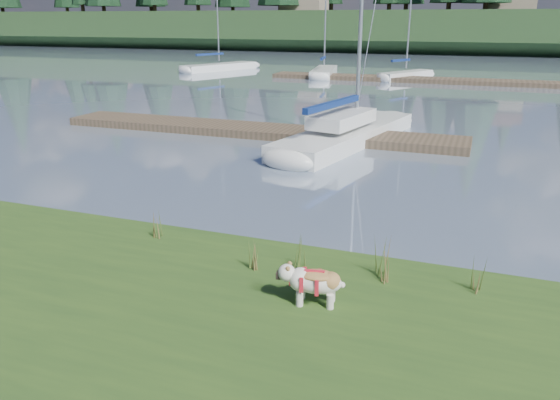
% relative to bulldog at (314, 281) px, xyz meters
% --- Properties ---
extents(ground, '(200.00, 200.00, 0.00)m').
position_rel_bulldog_xyz_m(ground, '(-2.27, 33.49, -0.71)').
color(ground, '#7B8CA4').
rests_on(ground, ground).
extents(bank, '(60.00, 9.00, 0.35)m').
position_rel_bulldog_xyz_m(bank, '(-2.27, -2.51, -0.54)').
color(bank, '#2F4D1B').
rests_on(bank, ground).
extents(ridge, '(200.00, 20.00, 5.00)m').
position_rel_bulldog_xyz_m(ridge, '(-2.27, 76.49, 1.79)').
color(ridge, '#1C3218').
rests_on(ridge, ground).
extents(bulldog, '(0.98, 0.49, 0.58)m').
position_rel_bulldog_xyz_m(bulldog, '(0.00, 0.00, 0.00)').
color(bulldog, silver).
rests_on(bulldog, bank).
extents(sailboat_main, '(3.70, 9.45, 13.30)m').
position_rel_bulldog_xyz_m(sailboat_main, '(-2.36, 12.82, -0.29)').
color(sailboat_main, silver).
rests_on(sailboat_main, ground).
extents(dock_near, '(16.00, 2.00, 0.30)m').
position_rel_bulldog_xyz_m(dock_near, '(-6.27, 12.49, -0.56)').
color(dock_near, '#4C3D2C').
rests_on(dock_near, ground).
extents(dock_far, '(26.00, 2.20, 0.30)m').
position_rel_bulldog_xyz_m(dock_far, '(-0.27, 33.49, -0.56)').
color(dock_far, '#4C3D2C').
rests_on(dock_far, ground).
extents(sailboat_bg_0, '(4.71, 8.35, 12.07)m').
position_rel_bulldog_xyz_m(sailboat_bg_0, '(-19.55, 37.29, -0.39)').
color(sailboat_bg_0, silver).
rests_on(sailboat_bg_0, ground).
extents(sailboat_bg_1, '(2.79, 7.69, 11.31)m').
position_rel_bulldog_xyz_m(sailboat_bg_1, '(-10.18, 35.95, -0.38)').
color(sailboat_bg_1, silver).
rests_on(sailboat_bg_1, ground).
extents(sailboat_bg_2, '(3.82, 5.78, 9.15)m').
position_rel_bulldog_xyz_m(sailboat_bg_2, '(-3.45, 35.32, -0.38)').
color(sailboat_bg_2, silver).
rests_on(sailboat_bg_2, ground).
extents(weed_0, '(0.17, 0.14, 0.59)m').
position_rel_bulldog_xyz_m(weed_0, '(-1.27, 0.73, -0.11)').
color(weed_0, '#475B23').
rests_on(weed_0, bank).
extents(weed_1, '(0.17, 0.14, 0.59)m').
position_rel_bulldog_xyz_m(weed_1, '(-0.57, 1.07, -0.11)').
color(weed_1, '#475B23').
rests_on(weed_1, bank).
extents(weed_2, '(0.17, 0.14, 0.76)m').
position_rel_bulldog_xyz_m(weed_2, '(0.73, 1.28, -0.04)').
color(weed_2, '#475B23').
rests_on(weed_2, bank).
extents(weed_3, '(0.17, 0.14, 0.54)m').
position_rel_bulldog_xyz_m(weed_3, '(-3.49, 1.36, -0.13)').
color(weed_3, '#475B23').
rests_on(weed_3, bank).
extents(weed_4, '(0.17, 0.14, 0.44)m').
position_rel_bulldog_xyz_m(weed_4, '(0.86, 1.05, -0.17)').
color(weed_4, '#475B23').
rests_on(weed_4, bank).
extents(weed_5, '(0.17, 0.14, 0.58)m').
position_rel_bulldog_xyz_m(weed_5, '(2.19, 1.18, -0.12)').
color(weed_5, '#475B23').
rests_on(weed_5, bank).
extents(mud_lip, '(60.00, 0.50, 0.14)m').
position_rel_bulldog_xyz_m(mud_lip, '(-2.27, 1.89, -0.64)').
color(mud_lip, '#33281C').
rests_on(mud_lip, ground).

